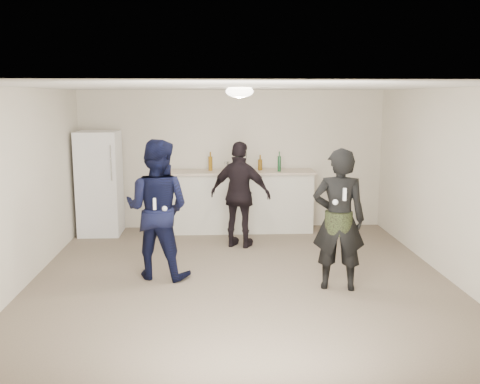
{
  "coord_description": "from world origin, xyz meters",
  "views": [
    {
      "loc": [
        -0.35,
        -6.69,
        2.38
      ],
      "look_at": [
        0.0,
        0.2,
        1.15
      ],
      "focal_mm": 40.0,
      "sensor_mm": 36.0,
      "label": 1
    }
  ],
  "objects_px": {
    "man": "(157,209)",
    "spectator": "(240,195)",
    "fridge": "(100,183)",
    "counter": "(239,202)",
    "woman": "(339,220)",
    "shaker": "(227,166)"
  },
  "relations": [
    {
      "from": "man",
      "to": "spectator",
      "type": "distance_m",
      "value": 1.82
    },
    {
      "from": "fridge",
      "to": "man",
      "type": "relative_size",
      "value": 0.98
    },
    {
      "from": "counter",
      "to": "woman",
      "type": "relative_size",
      "value": 1.46
    },
    {
      "from": "shaker",
      "to": "man",
      "type": "xyz_separation_m",
      "value": [
        -0.98,
        -2.42,
        -0.25
      ]
    },
    {
      "from": "shaker",
      "to": "spectator",
      "type": "bearing_deg",
      "value": -79.74
    },
    {
      "from": "counter",
      "to": "woman",
      "type": "distance_m",
      "value": 3.21
    },
    {
      "from": "counter",
      "to": "spectator",
      "type": "xyz_separation_m",
      "value": [
        -0.03,
        -1.03,
        0.32
      ]
    },
    {
      "from": "counter",
      "to": "fridge",
      "type": "distance_m",
      "value": 2.46
    },
    {
      "from": "shaker",
      "to": "man",
      "type": "bearing_deg",
      "value": -112.16
    },
    {
      "from": "fridge",
      "to": "woman",
      "type": "distance_m",
      "value": 4.58
    },
    {
      "from": "fridge",
      "to": "shaker",
      "type": "height_order",
      "value": "fridge"
    },
    {
      "from": "spectator",
      "to": "shaker",
      "type": "bearing_deg",
      "value": -57.46
    },
    {
      "from": "counter",
      "to": "man",
      "type": "xyz_separation_m",
      "value": [
        -1.2,
        -2.43,
        0.4
      ]
    },
    {
      "from": "woman",
      "to": "man",
      "type": "bearing_deg",
      "value": -2.94
    },
    {
      "from": "shaker",
      "to": "man",
      "type": "height_order",
      "value": "man"
    },
    {
      "from": "shaker",
      "to": "woman",
      "type": "distance_m",
      "value": 3.27
    },
    {
      "from": "man",
      "to": "spectator",
      "type": "relative_size",
      "value": 1.09
    },
    {
      "from": "counter",
      "to": "woman",
      "type": "xyz_separation_m",
      "value": [
        1.09,
        -3.0,
        0.36
      ]
    },
    {
      "from": "counter",
      "to": "shaker",
      "type": "height_order",
      "value": "shaker"
    },
    {
      "from": "woman",
      "to": "shaker",
      "type": "bearing_deg",
      "value": -55.37
    },
    {
      "from": "man",
      "to": "spectator",
      "type": "height_order",
      "value": "man"
    },
    {
      "from": "man",
      "to": "woman",
      "type": "xyz_separation_m",
      "value": [
        2.29,
        -0.57,
        -0.03
      ]
    }
  ]
}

